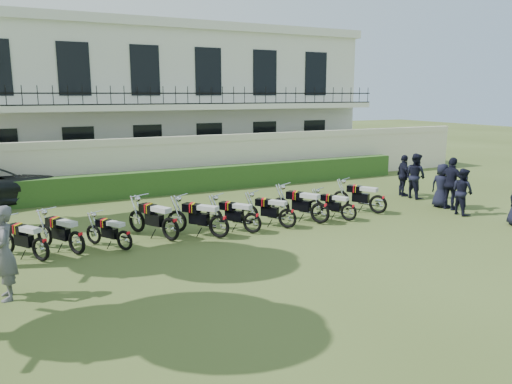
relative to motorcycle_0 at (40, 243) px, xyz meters
The scene contains 20 objects.
ground 6.76m from the motorcycle_0, ahead, with size 100.00×100.00×0.00m, color #3B4A1D.
perimeter_wall 10.26m from the motorcycle_0, 48.88° to the left, with size 30.00×0.35×2.30m.
hedge 10.37m from the motorcycle_0, 41.79° to the left, with size 18.00×0.60×1.00m, color #274E1B.
building 15.58m from the motorcycle_0, 63.78° to the left, with size 20.40×9.60×7.40m.
motorcycle_0 is the anchor object (origin of this frame).
motorcycle_1 0.87m from the motorcycle_0, ahead, with size 1.08×1.72×1.06m.
motorcycle_2 2.03m from the motorcycle_0, ahead, with size 1.00×1.46×0.93m.
motorcycle_3 3.38m from the motorcycle_0, ahead, with size 1.06×1.95×1.15m.
motorcycle_4 4.70m from the motorcycle_0, ahead, with size 1.38×1.71×1.14m.
motorcycle_5 5.76m from the motorcycle_0, ahead, with size 1.22×1.62×1.06m.
motorcycle_6 6.98m from the motorcycle_0, ahead, with size 1.21×1.59×1.04m.
motorcycle_7 8.18m from the motorcycle_0, ahead, with size 1.16×1.89×1.16m.
motorcycle_8 9.22m from the motorcycle_0, ahead, with size 0.95×1.58×0.96m.
motorcycle_9 10.72m from the motorcycle_0, ahead, with size 1.09×1.82×1.11m.
inspector 2.30m from the motorcycle_0, 109.78° to the right, with size 0.70×0.46×1.92m, color #5D5C61.
officer_1 13.30m from the motorcycle_0, ahead, with size 0.78×0.61×1.60m, color black.
officer_2 13.53m from the motorcycle_0, ahead, with size 1.10×0.46×1.88m, color black.
officer_3 13.49m from the motorcycle_0, ahead, with size 0.79×0.51×1.61m, color black.
officer_4 13.91m from the motorcycle_0, ahead, with size 0.87×0.68×1.79m, color black.
officer_5 13.87m from the motorcycle_0, ahead, with size 0.98×0.41×1.68m, color black.
Camera 1 is at (-7.23, -12.57, 4.08)m, focal length 35.00 mm.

